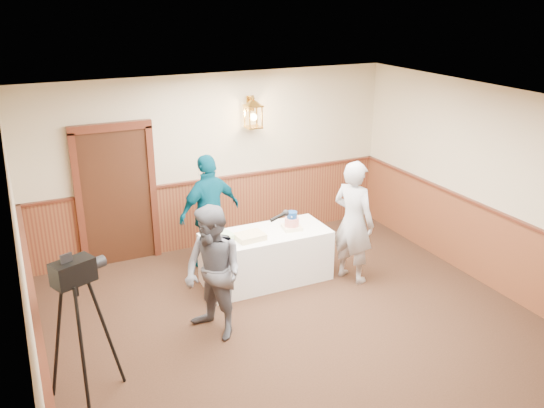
# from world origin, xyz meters

# --- Properties ---
(ground) EXTENTS (7.00, 7.00, 0.00)m
(ground) POSITION_xyz_m (0.00, 0.00, 0.00)
(ground) COLOR #301E12
(ground) RESTS_ON ground
(room_shell) EXTENTS (6.02, 7.02, 2.81)m
(room_shell) POSITION_xyz_m (-0.05, 0.45, 1.52)
(room_shell) COLOR beige
(room_shell) RESTS_ON ground
(display_table) EXTENTS (1.80, 0.80, 0.75)m
(display_table) POSITION_xyz_m (0.16, 1.90, 0.38)
(display_table) COLOR white
(display_table) RESTS_ON ground
(tiered_cake) EXTENTS (0.30, 0.30, 0.27)m
(tiered_cake) POSITION_xyz_m (0.56, 1.86, 0.85)
(tiered_cake) COLOR #FFEEC3
(tiered_cake) RESTS_ON display_table
(sheet_cake_yellow) EXTENTS (0.41, 0.33, 0.08)m
(sheet_cake_yellow) POSITION_xyz_m (-0.13, 1.78, 0.79)
(sheet_cake_yellow) COLOR #CEBE7B
(sheet_cake_yellow) RESTS_ON display_table
(sheet_cake_green) EXTENTS (0.40, 0.36, 0.08)m
(sheet_cake_green) POSITION_xyz_m (-0.50, 1.93, 0.79)
(sheet_cake_green) COLOR #95BF87
(sheet_cake_green) RESTS_ON display_table
(interviewer) EXTENTS (1.58, 0.98, 1.66)m
(interviewer) POSITION_xyz_m (-0.99, 0.89, 0.83)
(interviewer) COLOR #585A63
(interviewer) RESTS_ON ground
(baker) EXTENTS (0.64, 0.77, 1.79)m
(baker) POSITION_xyz_m (1.31, 1.42, 0.89)
(baker) COLOR #A6A7AC
(baker) RESTS_ON ground
(assistant_p) EXTENTS (1.11, 0.69, 1.76)m
(assistant_p) POSITION_xyz_m (-0.40, 2.68, 0.88)
(assistant_p) COLOR #044258
(assistant_p) RESTS_ON ground
(tv_camera_rig) EXTENTS (0.62, 0.58, 1.60)m
(tv_camera_rig) POSITION_xyz_m (-2.58, 0.27, 0.72)
(tv_camera_rig) COLOR black
(tv_camera_rig) RESTS_ON ground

